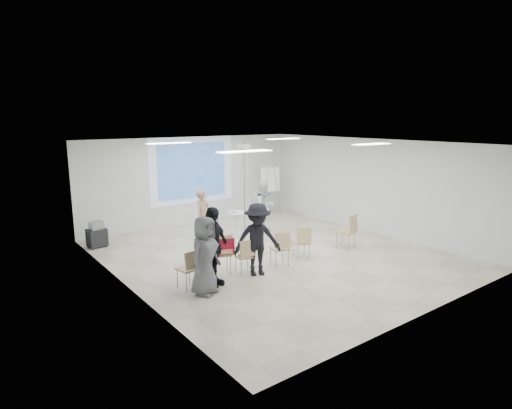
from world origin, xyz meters
TOP-DOWN VIEW (x-y plane):
  - floor at (0.00, 0.00)m, footprint 8.00×9.00m
  - ceiling at (0.00, 0.00)m, footprint 8.00×9.00m
  - wall_back at (0.00, 4.55)m, footprint 8.00×0.10m
  - wall_left at (-4.05, 0.00)m, footprint 0.10×9.00m
  - wall_right at (4.05, 0.00)m, footprint 0.10×9.00m
  - projection_halo at (0.00, 4.49)m, footprint 3.20×0.01m
  - projection_image at (0.00, 4.47)m, footprint 2.60×0.01m
  - pedestal_table at (0.39, 2.35)m, footprint 0.76×0.76m
  - player_left at (-0.92, 2.19)m, footprint 0.77×0.67m
  - player_right at (1.26, 2.03)m, footprint 0.95×0.80m
  - controller_left at (-0.74, 2.44)m, footprint 0.09×0.13m
  - controller_right at (1.08, 2.28)m, footprint 0.05×0.12m
  - chair_far_left at (-2.94, -0.75)m, footprint 0.47×0.49m
  - chair_left_mid at (-1.94, -0.46)m, footprint 0.61×0.63m
  - chair_left_inner at (-1.47, -0.77)m, footprint 0.47×0.49m
  - chair_center at (-0.46, -0.85)m, footprint 0.52×0.54m
  - chair_right_inner at (0.38, -0.72)m, footprint 0.53×0.54m
  - chair_right_far at (1.98, -0.88)m, footprint 0.59×0.61m
  - red_jacket at (-1.91, -0.60)m, footprint 0.41×0.22m
  - laptop at (-1.45, -0.67)m, footprint 0.35×0.28m
  - audience_left at (-2.48, -0.93)m, footprint 1.37×1.13m
  - audience_mid at (-1.27, -0.96)m, footprint 1.43×1.10m
  - audience_outer at (-2.81, -1.19)m, footprint 1.08×0.93m
  - flipchart_easel at (2.84, 3.72)m, footprint 0.76×0.61m
  - av_cart at (-3.63, 3.55)m, footprint 0.54×0.46m
  - ceiling_projector at (0.10, 1.49)m, footprint 0.30×0.25m
  - fluor_panel_nw at (-2.00, 2.00)m, footprint 1.20×0.30m
  - fluor_panel_ne at (2.00, 2.00)m, footprint 1.20×0.30m
  - fluor_panel_sw at (-2.00, -1.50)m, footprint 1.20×0.30m
  - fluor_panel_se at (2.00, -1.50)m, footprint 1.20×0.30m

SIDE VIEW (x-z plane):
  - floor at x=0.00m, z-range -0.10..0.00m
  - av_cart at x=-3.63m, z-range -0.03..0.72m
  - pedestal_table at x=0.39m, z-range 0.04..0.76m
  - laptop at x=-1.45m, z-range 0.44..0.47m
  - chair_left_inner at x=-1.47m, z-range 0.08..0.93m
  - chair_right_inner at x=0.38m, z-range 0.08..0.94m
  - chair_far_left at x=-2.94m, z-range 0.08..0.94m
  - chair_center at x=-0.46m, z-range 0.08..0.98m
  - chair_right_far at x=1.98m, z-range 0.09..1.08m
  - chair_left_mid at x=-1.94m, z-range 0.09..1.08m
  - red_jacket at x=-1.91m, z-range 0.53..0.91m
  - player_left at x=-0.92m, z-range 0.00..1.77m
  - player_right at x=1.26m, z-range 0.00..1.80m
  - audience_outer at x=-2.81m, z-range 0.00..1.88m
  - audience_mid at x=-1.27m, z-range 0.00..1.95m
  - audience_left at x=-2.48m, z-range 0.00..2.04m
  - controller_left at x=-0.74m, z-range 1.15..1.19m
  - controller_right at x=1.08m, z-range 1.19..1.23m
  - flipchart_easel at x=2.84m, z-range 0.45..2.35m
  - wall_back at x=0.00m, z-range 0.00..3.00m
  - wall_left at x=-4.05m, z-range 0.00..3.00m
  - wall_right at x=4.05m, z-range 0.00..3.00m
  - projection_halo at x=0.00m, z-range 0.70..3.00m
  - projection_image at x=0.00m, z-range 0.90..2.80m
  - ceiling_projector at x=0.10m, z-range 1.19..4.19m
  - fluor_panel_nw at x=-2.00m, z-range 2.96..2.98m
  - fluor_panel_ne at x=2.00m, z-range 2.96..2.98m
  - fluor_panel_sw at x=-2.00m, z-range 2.96..2.98m
  - fluor_panel_se at x=2.00m, z-range 2.96..2.98m
  - ceiling at x=0.00m, z-range 3.00..3.10m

